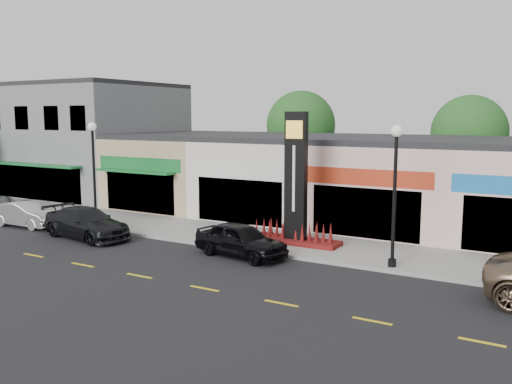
# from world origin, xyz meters

# --- Properties ---
(ground) EXTENTS (120.00, 120.00, 0.00)m
(ground) POSITION_xyz_m (0.00, 0.00, 0.00)
(ground) COLOR black
(ground) RESTS_ON ground
(sidewalk) EXTENTS (52.00, 4.30, 0.15)m
(sidewalk) POSITION_xyz_m (0.00, 4.35, 0.07)
(sidewalk) COLOR gray
(sidewalk) RESTS_ON ground
(curb) EXTENTS (52.00, 0.20, 0.15)m
(curb) POSITION_xyz_m (0.00, 2.10, 0.07)
(curb) COLOR gray
(curb) RESTS_ON ground
(building_grey_2story) EXTENTS (12.00, 10.95, 8.30)m
(building_grey_2story) POSITION_xyz_m (-18.00, 11.48, 4.14)
(building_grey_2story) COLOR slate
(building_grey_2story) RESTS_ON ground
(shop_beige) EXTENTS (7.00, 10.85, 4.80)m
(shop_beige) POSITION_xyz_m (-8.50, 11.46, 2.40)
(shop_beige) COLOR tan
(shop_beige) RESTS_ON ground
(shop_cream) EXTENTS (7.00, 10.01, 4.80)m
(shop_cream) POSITION_xyz_m (-1.50, 11.47, 2.40)
(shop_cream) COLOR beige
(shop_cream) RESTS_ON ground
(shop_pink_w) EXTENTS (7.00, 10.01, 4.80)m
(shop_pink_w) POSITION_xyz_m (5.50, 11.47, 2.40)
(shop_pink_w) COLOR beige
(shop_pink_w) RESTS_ON ground
(tree_rear_west) EXTENTS (5.20, 5.20, 7.83)m
(tree_rear_west) POSITION_xyz_m (-4.00, 19.50, 5.22)
(tree_rear_west) COLOR #382619
(tree_rear_west) RESTS_ON ground
(tree_rear_mid) EXTENTS (4.80, 4.80, 7.29)m
(tree_rear_mid) POSITION_xyz_m (8.00, 19.50, 4.88)
(tree_rear_mid) COLOR #382619
(tree_rear_mid) RESTS_ON ground
(lamp_west_near) EXTENTS (0.44, 0.44, 5.47)m
(lamp_west_near) POSITION_xyz_m (-8.00, 2.50, 3.48)
(lamp_west_near) COLOR black
(lamp_west_near) RESTS_ON sidewalk
(lamp_east_near) EXTENTS (0.44, 0.44, 5.47)m
(lamp_east_near) POSITION_xyz_m (8.00, 2.50, 3.48)
(lamp_east_near) COLOR black
(lamp_east_near) RESTS_ON sidewalk
(pylon_sign) EXTENTS (4.20, 1.30, 6.00)m
(pylon_sign) POSITION_xyz_m (3.00, 4.20, 2.27)
(pylon_sign) COLOR #5B0F10
(pylon_sign) RESTS_ON sidewalk
(car_white_van) EXTENTS (1.59, 4.17, 1.36)m
(car_white_van) POSITION_xyz_m (-11.52, 0.87, 0.68)
(car_white_van) COLOR #B9B9B9
(car_white_van) RESTS_ON ground
(car_dark_sedan) EXTENTS (2.73, 5.33, 1.48)m
(car_dark_sedan) POSITION_xyz_m (-6.61, 0.56, 0.74)
(car_dark_sedan) COLOR black
(car_dark_sedan) RESTS_ON ground
(car_black_sedan) EXTENTS (2.43, 4.53, 1.46)m
(car_black_sedan) POSITION_xyz_m (1.82, 1.31, 0.73)
(car_black_sedan) COLOR black
(car_black_sedan) RESTS_ON ground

